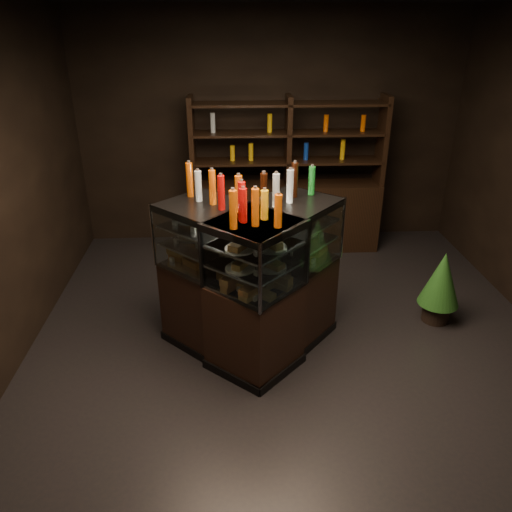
# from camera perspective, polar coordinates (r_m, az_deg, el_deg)

# --- Properties ---
(ground) EXTENTS (5.00, 5.00, 0.00)m
(ground) POSITION_cam_1_polar(r_m,az_deg,el_deg) (5.03, 3.90, -8.86)
(ground) COLOR black
(ground) RESTS_ON ground
(room_shell) EXTENTS (5.02, 5.02, 3.01)m
(room_shell) POSITION_cam_1_polar(r_m,az_deg,el_deg) (4.24, 4.69, 13.27)
(room_shell) COLOR black
(room_shell) RESTS_ON ground
(display_case) EXTENTS (1.75, 1.39, 1.40)m
(display_case) POSITION_cam_1_polar(r_m,az_deg,el_deg) (4.56, -0.45, -5.71)
(display_case) COLOR black
(display_case) RESTS_ON ground
(food_display) EXTENTS (1.36, 0.99, 0.43)m
(food_display) POSITION_cam_1_polar(r_m,az_deg,el_deg) (4.28, -0.47, 1.12)
(food_display) COLOR #C68C47
(food_display) RESTS_ON display_case
(bottles_top) EXTENTS (1.18, 0.85, 0.30)m
(bottles_top) POSITION_cam_1_polar(r_m,az_deg,el_deg) (4.11, -0.50, 7.03)
(bottles_top) COLOR yellow
(bottles_top) RESTS_ON display_case
(potted_conifer) EXTENTS (0.41, 0.41, 0.87)m
(potted_conifer) POSITION_cam_1_polar(r_m,az_deg,el_deg) (5.31, 20.49, -2.33)
(potted_conifer) COLOR black
(potted_conifer) RESTS_ON ground
(back_shelving) EXTENTS (2.43, 0.45, 2.00)m
(back_shelving) POSITION_cam_1_polar(r_m,az_deg,el_deg) (6.59, 3.48, 5.80)
(back_shelving) COLOR black
(back_shelving) RESTS_ON ground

